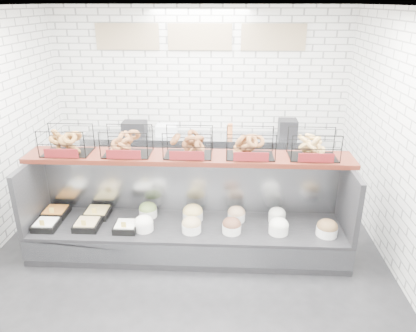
{
  "coord_description": "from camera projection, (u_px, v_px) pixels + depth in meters",
  "views": [
    {
      "loc": [
        0.48,
        -4.2,
        3.05
      ],
      "look_at": [
        0.25,
        0.45,
        1.15
      ],
      "focal_mm": 35.0,
      "sensor_mm": 36.0,
      "label": 1
    }
  ],
  "objects": [
    {
      "name": "ground",
      "position": [
        186.0,
        264.0,
        5.06
      ],
      "size": [
        5.5,
        5.5,
        0.0
      ],
      "primitive_type": "plane",
      "color": "black",
      "rests_on": "ground"
    },
    {
      "name": "room_shell",
      "position": [
        188.0,
        90.0,
        4.84
      ],
      "size": [
        5.02,
        5.51,
        3.01
      ],
      "color": "white",
      "rests_on": "ground"
    },
    {
      "name": "display_case",
      "position": [
        188.0,
        227.0,
        5.25
      ],
      "size": [
        4.0,
        0.9,
        1.2
      ],
      "color": "black",
      "rests_on": "ground"
    },
    {
      "name": "bagel_shelf",
      "position": [
        188.0,
        146.0,
        5.01
      ],
      "size": [
        4.1,
        0.5,
        0.4
      ],
      "color": "#3C130C",
      "rests_on": "display_case"
    },
    {
      "name": "prep_counter",
      "position": [
        200.0,
        159.0,
        7.13
      ],
      "size": [
        4.0,
        0.6,
        1.2
      ],
      "color": "#93969B",
      "rests_on": "ground"
    }
  ]
}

